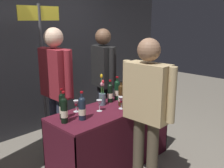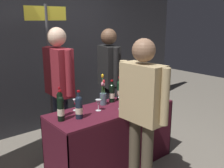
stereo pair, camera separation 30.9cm
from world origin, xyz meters
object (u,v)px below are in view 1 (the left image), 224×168
at_px(flower_vase, 102,96).
at_px(booth_signpost, 42,58).
at_px(featured_wine_bottle, 110,92).
at_px(wine_glass_near_vendor, 121,100).
at_px(taster_foreground_right, 147,103).
at_px(wine_glass_mid, 76,104).
at_px(vendor_presenter, 56,82).
at_px(display_bottle_0, 121,95).
at_px(tasting_table, 112,127).
at_px(wine_glass_near_taster, 99,103).

distance_m(flower_vase, booth_signpost, 1.08).
bearing_deg(featured_wine_bottle, wine_glass_near_vendor, -107.74).
relative_size(flower_vase, taster_foreground_right, 0.24).
relative_size(wine_glass_near_vendor, flower_vase, 0.38).
bearing_deg(wine_glass_near_vendor, wine_glass_mid, 145.54).
xyz_separation_m(featured_wine_bottle, flower_vase, (-0.16, -0.01, -0.01)).
bearing_deg(wine_glass_near_vendor, featured_wine_bottle, 72.26).
xyz_separation_m(wine_glass_near_vendor, wine_glass_mid, (-0.45, 0.31, -0.01)).
bearing_deg(featured_wine_bottle, vendor_presenter, 137.14).
bearing_deg(display_bottle_0, wine_glass_near_vendor, -136.29).
xyz_separation_m(display_bottle_0, booth_signpost, (-0.40, 1.16, 0.39)).
height_order(tasting_table, taster_foreground_right, taster_foreground_right).
bearing_deg(taster_foreground_right, flower_vase, -8.53).
relative_size(display_bottle_0, vendor_presenter, 0.19).
relative_size(wine_glass_near_taster, taster_foreground_right, 0.08).
distance_m(featured_wine_bottle, display_bottle_0, 0.20).
height_order(featured_wine_bottle, wine_glass_near_taster, featured_wine_bottle).
distance_m(wine_glass_mid, wine_glass_near_taster, 0.27).
relative_size(display_bottle_0, wine_glass_near_vendor, 2.17).
distance_m(display_bottle_0, vendor_presenter, 0.85).
height_order(tasting_table, wine_glass_near_vendor, wine_glass_near_vendor).
bearing_deg(vendor_presenter, featured_wine_bottle, 48.39).
height_order(display_bottle_0, vendor_presenter, vendor_presenter).
xyz_separation_m(wine_glass_mid, wine_glass_near_taster, (0.20, -0.18, -0.00)).
xyz_separation_m(tasting_table, display_bottle_0, (0.13, -0.03, 0.40)).
xyz_separation_m(wine_glass_near_taster, taster_foreground_right, (0.09, -0.63, 0.13)).
relative_size(wine_glass_near_vendor, taster_foreground_right, 0.09).
distance_m(featured_wine_bottle, wine_glass_mid, 0.54).
bearing_deg(booth_signpost, featured_wine_bottle, -66.87).
distance_m(vendor_presenter, booth_signpost, 0.55).
xyz_separation_m(display_bottle_0, wine_glass_near_taster, (-0.33, 0.05, -0.04)).
bearing_deg(flower_vase, taster_foreground_right, -96.72).
distance_m(wine_glass_near_taster, booth_signpost, 1.19).
bearing_deg(flower_vase, display_bottle_0, -52.06).
relative_size(tasting_table, featured_wine_bottle, 5.41).
distance_m(wine_glass_near_vendor, flower_vase, 0.28).
xyz_separation_m(wine_glass_near_taster, vendor_presenter, (-0.18, 0.63, 0.18)).
bearing_deg(wine_glass_near_taster, vendor_presenter, 105.61).
xyz_separation_m(display_bottle_0, flower_vase, (-0.15, 0.19, -0.03)).
height_order(tasting_table, wine_glass_near_taster, wine_glass_near_taster).
xyz_separation_m(flower_vase, booth_signpost, (-0.25, 0.97, 0.42)).
bearing_deg(wine_glass_near_vendor, flower_vase, 103.82).
distance_m(featured_wine_bottle, wine_glass_near_taster, 0.37).
bearing_deg(booth_signpost, tasting_table, -76.59).
distance_m(wine_glass_near_taster, flower_vase, 0.23).
relative_size(display_bottle_0, flower_vase, 0.82).
bearing_deg(wine_glass_near_taster, flower_vase, 38.01).
xyz_separation_m(tasting_table, flower_vase, (-0.02, 0.16, 0.38)).
bearing_deg(wine_glass_mid, featured_wine_bottle, -2.94).
bearing_deg(tasting_table, wine_glass_mid, 153.61).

